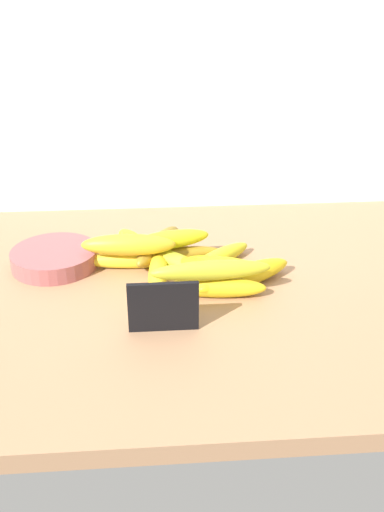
# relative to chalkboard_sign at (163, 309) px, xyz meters

# --- Properties ---
(counter_top) EXTENTS (1.10, 0.76, 0.03)m
(counter_top) POSITION_rel_chalkboard_sign_xyz_m (0.06, 0.13, -0.05)
(counter_top) COLOR #A57854
(counter_top) RESTS_ON ground
(back_wall) EXTENTS (1.30, 0.02, 0.70)m
(back_wall) POSITION_rel_chalkboard_sign_xyz_m (0.06, 0.52, 0.28)
(back_wall) COLOR silver
(back_wall) RESTS_ON ground
(chalkboard_sign) EXTENTS (0.11, 0.02, 0.08)m
(chalkboard_sign) POSITION_rel_chalkboard_sign_xyz_m (0.00, 0.00, 0.00)
(chalkboard_sign) COLOR black
(chalkboard_sign) RESTS_ON counter_top
(fruit_bowl) EXTENTS (0.16, 0.16, 0.03)m
(fruit_bowl) POSITION_rel_chalkboard_sign_xyz_m (-0.20, 0.23, -0.02)
(fruit_bowl) COLOR #9E5152
(fruit_bowl) RESTS_ON counter_top
(banana_0) EXTENTS (0.17, 0.17, 0.04)m
(banana_0) POSITION_rel_chalkboard_sign_xyz_m (0.03, 0.19, -0.02)
(banana_0) COLOR gold
(banana_0) RESTS_ON counter_top
(banana_1) EXTENTS (0.15, 0.14, 0.04)m
(banana_1) POSITION_rel_chalkboard_sign_xyz_m (0.08, 0.15, -0.02)
(banana_1) COLOR #B29B16
(banana_1) RESTS_ON counter_top
(banana_2) EXTENTS (0.21, 0.04, 0.03)m
(banana_2) POSITION_rel_chalkboard_sign_xyz_m (-0.05, 0.21, -0.02)
(banana_2) COLOR yellow
(banana_2) RESTS_ON counter_top
(banana_3) EXTENTS (0.12, 0.18, 0.04)m
(banana_3) POSITION_rel_chalkboard_sign_xyz_m (-0.00, 0.26, -0.02)
(banana_3) COLOR olive
(banana_3) RESTS_ON counter_top
(banana_4) EXTENTS (0.19, 0.13, 0.04)m
(banana_4) POSITION_rel_chalkboard_sign_xyz_m (0.15, 0.13, -0.02)
(banana_4) COLOR yellow
(banana_4) RESTS_ON counter_top
(banana_5) EXTENTS (0.11, 0.16, 0.04)m
(banana_5) POSITION_rel_chalkboard_sign_xyz_m (-0.04, 0.27, -0.02)
(banana_5) COLOR gold
(banana_5) RESTS_ON counter_top
(banana_6) EXTENTS (0.14, 0.12, 0.03)m
(banana_6) POSITION_rel_chalkboard_sign_xyz_m (0.11, 0.21, -0.02)
(banana_6) COLOR yellow
(banana_6) RESTS_ON counter_top
(banana_7) EXTENTS (0.17, 0.09, 0.04)m
(banana_7) POSITION_rel_chalkboard_sign_xyz_m (0.12, 0.17, -0.02)
(banana_7) COLOR yellow
(banana_7) RESTS_ON counter_top
(banana_8) EXTENTS (0.05, 0.19, 0.03)m
(banana_8) POSITION_rel_chalkboard_sign_xyz_m (-0.01, 0.16, -0.02)
(banana_8) COLOR yellow
(banana_8) RESTS_ON counter_top
(banana_9) EXTENTS (0.19, 0.06, 0.03)m
(banana_9) POSITION_rel_chalkboard_sign_xyz_m (0.03, 0.23, -0.02)
(banana_9) COLOR #A0771D
(banana_9) RESTS_ON counter_top
(banana_10) EXTENTS (0.17, 0.05, 0.04)m
(banana_10) POSITION_rel_chalkboard_sign_xyz_m (0.09, 0.09, -0.02)
(banana_10) COLOR yellow
(banana_10) RESTS_ON counter_top
(banana_11) EXTENTS (0.21, 0.04, 0.03)m
(banana_11) POSITION_rel_chalkboard_sign_xyz_m (0.08, 0.09, 0.01)
(banana_11) COLOR gold
(banana_11) RESTS_ON banana_10
(banana_12) EXTENTS (0.16, 0.07, 0.04)m
(banana_12) POSITION_rel_chalkboard_sign_xyz_m (0.02, 0.23, 0.01)
(banana_12) COLOR yellow
(banana_12) RESTS_ON banana_9
(banana_13) EXTENTS (0.18, 0.05, 0.04)m
(banana_13) POSITION_rel_chalkboard_sign_xyz_m (-0.06, 0.20, 0.01)
(banana_13) COLOR gold
(banana_13) RESTS_ON banana_2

